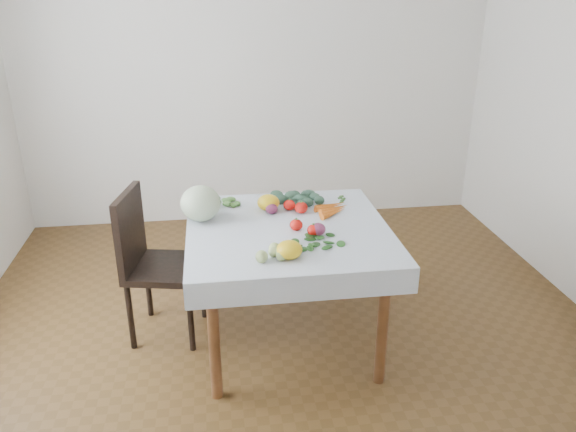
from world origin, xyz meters
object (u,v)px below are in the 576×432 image
(heirloom_back, at_px, (268,202))
(carrot_bunch, at_px, (333,209))
(chair, at_px, (150,255))
(cabbage, at_px, (201,203))
(table, at_px, (288,244))

(heirloom_back, relative_size, carrot_bunch, 0.53)
(chair, bearing_deg, cabbage, -7.09)
(heirloom_back, xyz_separation_m, carrot_bunch, (0.38, -0.08, -0.03))
(chair, height_order, carrot_bunch, chair)
(carrot_bunch, bearing_deg, chair, 179.09)
(table, xyz_separation_m, heirloom_back, (-0.08, 0.28, 0.15))
(cabbage, relative_size, carrot_bunch, 0.90)
(heirloom_back, bearing_deg, carrot_bunch, -11.61)
(cabbage, distance_m, carrot_bunch, 0.78)
(table, distance_m, heirloom_back, 0.33)
(heirloom_back, height_order, carrot_bunch, heirloom_back)
(table, xyz_separation_m, cabbage, (-0.48, 0.18, 0.20))
(cabbage, xyz_separation_m, heirloom_back, (0.40, 0.10, -0.06))
(table, xyz_separation_m, chair, (-0.80, 0.22, -0.12))
(heirloom_back, distance_m, carrot_bunch, 0.39)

